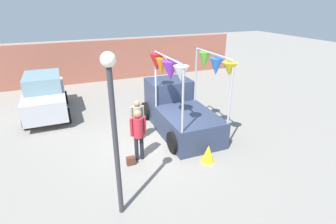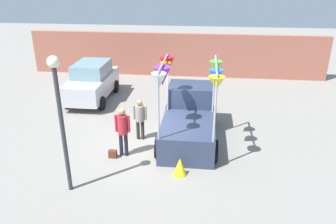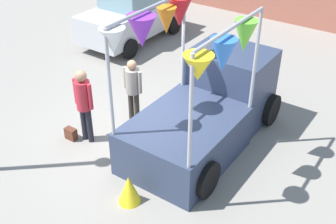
{
  "view_description": "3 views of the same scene",
  "coord_description": "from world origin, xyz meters",
  "px_view_note": "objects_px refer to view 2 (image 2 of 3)",
  "views": [
    {
      "loc": [
        -2.81,
        -8.12,
        4.92
      ],
      "look_at": [
        0.58,
        0.09,
        1.12
      ],
      "focal_mm": 28.0,
      "sensor_mm": 36.0,
      "label": 1
    },
    {
      "loc": [
        1.84,
        -10.62,
        5.9
      ],
      "look_at": [
        0.6,
        0.1,
        1.32
      ],
      "focal_mm": 35.0,
      "sensor_mm": 36.0,
      "label": 2
    },
    {
      "loc": [
        5.18,
        -6.25,
        5.79
      ],
      "look_at": [
        1.08,
        -0.39,
        1.22
      ],
      "focal_mm": 45.0,
      "sensor_mm": 36.0,
      "label": 3
    }
  ],
  "objects_px": {
    "handbag": "(113,154)",
    "street_lamp": "(60,108)",
    "folded_kite_bundle_sunflower": "(180,167)",
    "vendor_truck": "(189,115)",
    "parked_car": "(92,81)",
    "person_vendor": "(140,116)",
    "person_customer": "(123,127)"
  },
  "relations": [
    {
      "from": "person_customer",
      "to": "street_lamp",
      "type": "distance_m",
      "value": 2.83
    },
    {
      "from": "parked_car",
      "to": "person_customer",
      "type": "height_order",
      "value": "parked_car"
    },
    {
      "from": "person_customer",
      "to": "street_lamp",
      "type": "relative_size",
      "value": 0.44
    },
    {
      "from": "street_lamp",
      "to": "folded_kite_bundle_sunflower",
      "type": "bearing_deg",
      "value": 19.44
    },
    {
      "from": "handbag",
      "to": "parked_car",
      "type": "bearing_deg",
      "value": 114.68
    },
    {
      "from": "vendor_truck",
      "to": "handbag",
      "type": "xyz_separation_m",
      "value": [
        -2.51,
        -1.9,
        -0.79
      ]
    },
    {
      "from": "handbag",
      "to": "folded_kite_bundle_sunflower",
      "type": "xyz_separation_m",
      "value": [
        2.39,
        -0.79,
        0.16
      ]
    },
    {
      "from": "person_customer",
      "to": "folded_kite_bundle_sunflower",
      "type": "distance_m",
      "value": 2.41
    },
    {
      "from": "person_customer",
      "to": "street_lamp",
      "type": "bearing_deg",
      "value": -117.7
    },
    {
      "from": "vendor_truck",
      "to": "handbag",
      "type": "height_order",
      "value": "vendor_truck"
    },
    {
      "from": "handbag",
      "to": "street_lamp",
      "type": "bearing_deg",
      "value": -111.63
    },
    {
      "from": "person_customer",
      "to": "person_vendor",
      "type": "xyz_separation_m",
      "value": [
        0.34,
        1.28,
        -0.12
      ]
    },
    {
      "from": "person_customer",
      "to": "handbag",
      "type": "relative_size",
      "value": 6.37
    },
    {
      "from": "parked_car",
      "to": "handbag",
      "type": "xyz_separation_m",
      "value": [
        2.51,
        -5.46,
        -0.8
      ]
    },
    {
      "from": "vendor_truck",
      "to": "person_vendor",
      "type": "xyz_separation_m",
      "value": [
        -1.82,
        -0.43,
        0.04
      ]
    },
    {
      "from": "vendor_truck",
      "to": "folded_kite_bundle_sunflower",
      "type": "height_order",
      "value": "vendor_truck"
    },
    {
      "from": "person_vendor",
      "to": "folded_kite_bundle_sunflower",
      "type": "distance_m",
      "value": 2.92
    },
    {
      "from": "person_customer",
      "to": "handbag",
      "type": "distance_m",
      "value": 1.03
    },
    {
      "from": "person_vendor",
      "to": "handbag",
      "type": "distance_m",
      "value": 1.83
    },
    {
      "from": "parked_car",
      "to": "handbag",
      "type": "height_order",
      "value": "parked_car"
    },
    {
      "from": "person_customer",
      "to": "vendor_truck",
      "type": "bearing_deg",
      "value": 38.17
    },
    {
      "from": "street_lamp",
      "to": "parked_car",
      "type": "bearing_deg",
      "value": 103.39
    },
    {
      "from": "person_customer",
      "to": "person_vendor",
      "type": "height_order",
      "value": "person_customer"
    },
    {
      "from": "vendor_truck",
      "to": "parked_car",
      "type": "xyz_separation_m",
      "value": [
        -5.03,
        3.56,
        0.02
      ]
    },
    {
      "from": "street_lamp",
      "to": "folded_kite_bundle_sunflower",
      "type": "xyz_separation_m",
      "value": [
        3.15,
        1.11,
        -2.31
      ]
    },
    {
      "from": "person_vendor",
      "to": "street_lamp",
      "type": "height_order",
      "value": "street_lamp"
    },
    {
      "from": "handbag",
      "to": "folded_kite_bundle_sunflower",
      "type": "height_order",
      "value": "folded_kite_bundle_sunflower"
    },
    {
      "from": "handbag",
      "to": "street_lamp",
      "type": "relative_size",
      "value": 0.07
    },
    {
      "from": "parked_car",
      "to": "handbag",
      "type": "relative_size",
      "value": 14.29
    },
    {
      "from": "person_vendor",
      "to": "parked_car",
      "type": "bearing_deg",
      "value": 128.75
    },
    {
      "from": "street_lamp",
      "to": "vendor_truck",
      "type": "bearing_deg",
      "value": 49.34
    },
    {
      "from": "street_lamp",
      "to": "folded_kite_bundle_sunflower",
      "type": "height_order",
      "value": "street_lamp"
    }
  ]
}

